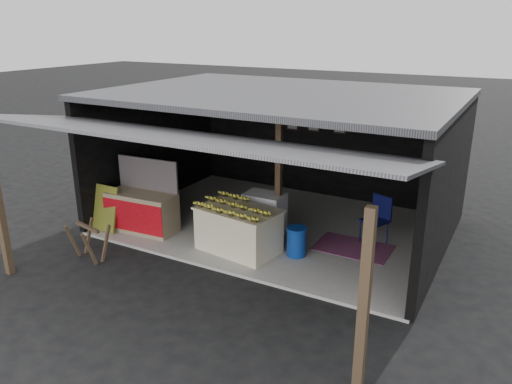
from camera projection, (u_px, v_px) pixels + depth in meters
The scene contains 13 objects.
ground at pixel (217, 272), 9.24m from camera, with size 80.00×80.00×0.00m, color black.
concrete_slab at pixel (278, 225), 11.30m from camera, with size 7.00×5.00×0.06m, color gray.
shophouse at pixel (286, 132), 10.90m from camera, with size 7.40×7.29×3.02m.
banana_table at pixel (239, 230), 9.83m from camera, with size 1.72×1.19×0.88m.
banana_pile at pixel (238, 205), 9.66m from camera, with size 1.48×0.89×0.17m, color gold, non-canonical shape.
white_crate at pixel (264, 214), 10.58m from camera, with size 0.83×0.57×0.92m.
neighbor_stall at pixel (142, 210), 10.81m from camera, with size 1.55×0.79×1.56m.
green_signboard at pixel (104, 208), 10.81m from camera, with size 0.67×0.04×1.00m, color black.
sawhorse at pixel (89, 238), 9.57m from camera, with size 0.74×0.74×0.71m.
water_barrel at pixel (296, 242), 9.67m from camera, with size 0.38×0.38×0.55m, color navy.
plastic_chair at pixel (378, 215), 10.19m from camera, with size 0.60×0.60×0.99m.
magenta_rug at pixel (353, 247), 10.08m from camera, with size 1.50×1.00×0.01m, color #68174D.
picture_frames at pixel (315, 124), 12.75m from camera, with size 1.62×0.04×0.46m.
Camera 1 is at (4.65, -6.88, 4.37)m, focal length 35.00 mm.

